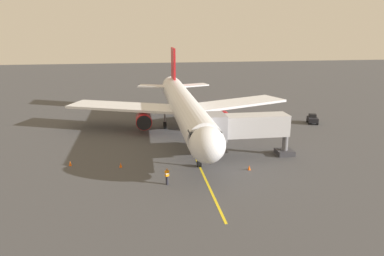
{
  "coord_description": "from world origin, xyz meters",
  "views": [
    {
      "loc": [
        8.48,
        52.34,
        15.07
      ],
      "look_at": [
        1.95,
        9.14,
        3.0
      ],
      "focal_mm": 34.23,
      "sensor_mm": 36.0,
      "label": 1
    }
  ],
  "objects_px": {
    "ground_crew_marshaller": "(167,176)",
    "safety_cone_nose_left": "(121,165)",
    "safety_cone_nose_right": "(70,163)",
    "airplane": "(184,106)",
    "safety_cone_wing_port": "(249,168)",
    "tug_near_nose": "(312,119)",
    "jet_bridge": "(241,127)"
  },
  "relations": [
    {
      "from": "tug_near_nose",
      "to": "safety_cone_nose_right",
      "type": "distance_m",
      "value": 38.22
    },
    {
      "from": "tug_near_nose",
      "to": "safety_cone_wing_port",
      "type": "xyz_separation_m",
      "value": [
        16.13,
        17.89,
        -0.43
      ]
    },
    {
      "from": "ground_crew_marshaller",
      "to": "safety_cone_nose_left",
      "type": "bearing_deg",
      "value": -48.56
    },
    {
      "from": "safety_cone_nose_right",
      "to": "safety_cone_wing_port",
      "type": "distance_m",
      "value": 20.02
    },
    {
      "from": "safety_cone_wing_port",
      "to": "safety_cone_nose_left",
      "type": "bearing_deg",
      "value": -11.65
    },
    {
      "from": "jet_bridge",
      "to": "tug_near_nose",
      "type": "distance_m",
      "value": 21.28
    },
    {
      "from": "airplane",
      "to": "tug_near_nose",
      "type": "relative_size",
      "value": 15.32
    },
    {
      "from": "safety_cone_nose_left",
      "to": "tug_near_nose",
      "type": "bearing_deg",
      "value": -153.44
    },
    {
      "from": "airplane",
      "to": "safety_cone_wing_port",
      "type": "distance_m",
      "value": 16.78
    },
    {
      "from": "airplane",
      "to": "jet_bridge",
      "type": "distance_m",
      "value": 12.5
    },
    {
      "from": "ground_crew_marshaller",
      "to": "safety_cone_nose_left",
      "type": "height_order",
      "value": "ground_crew_marshaller"
    },
    {
      "from": "safety_cone_nose_right",
      "to": "ground_crew_marshaller",
      "type": "bearing_deg",
      "value": 147.03
    },
    {
      "from": "ground_crew_marshaller",
      "to": "safety_cone_wing_port",
      "type": "xyz_separation_m",
      "value": [
        -9.2,
        -2.48,
        -0.61
      ]
    },
    {
      "from": "tug_near_nose",
      "to": "safety_cone_wing_port",
      "type": "distance_m",
      "value": 24.09
    },
    {
      "from": "airplane",
      "to": "safety_cone_wing_port",
      "type": "xyz_separation_m",
      "value": [
        -5.19,
        15.51,
        -3.73
      ]
    },
    {
      "from": "tug_near_nose",
      "to": "safety_cone_nose_left",
      "type": "distance_m",
      "value": 33.6
    },
    {
      "from": "safety_cone_nose_left",
      "to": "safety_cone_nose_right",
      "type": "relative_size",
      "value": 1.0
    },
    {
      "from": "jet_bridge",
      "to": "safety_cone_nose_right",
      "type": "distance_m",
      "value": 20.0
    },
    {
      "from": "airplane",
      "to": "jet_bridge",
      "type": "height_order",
      "value": "airplane"
    },
    {
      "from": "jet_bridge",
      "to": "safety_cone_nose_right",
      "type": "height_order",
      "value": "jet_bridge"
    },
    {
      "from": "ground_crew_marshaller",
      "to": "tug_near_nose",
      "type": "xyz_separation_m",
      "value": [
        -25.33,
        -20.37,
        -0.18
      ]
    },
    {
      "from": "tug_near_nose",
      "to": "safety_cone_wing_port",
      "type": "height_order",
      "value": "tug_near_nose"
    },
    {
      "from": "safety_cone_nose_left",
      "to": "safety_cone_nose_right",
      "type": "distance_m",
      "value": 5.81
    },
    {
      "from": "jet_bridge",
      "to": "safety_cone_wing_port",
      "type": "distance_m",
      "value": 5.47
    },
    {
      "from": "ground_crew_marshaller",
      "to": "safety_cone_nose_right",
      "type": "relative_size",
      "value": 3.11
    },
    {
      "from": "jet_bridge",
      "to": "ground_crew_marshaller",
      "type": "distance_m",
      "value": 11.83
    },
    {
      "from": "safety_cone_wing_port",
      "to": "airplane",
      "type": "bearing_deg",
      "value": -71.49
    },
    {
      "from": "tug_near_nose",
      "to": "safety_cone_nose_right",
      "type": "xyz_separation_m",
      "value": [
        35.7,
        13.65,
        -0.43
      ]
    },
    {
      "from": "airplane",
      "to": "ground_crew_marshaller",
      "type": "distance_m",
      "value": 18.7
    },
    {
      "from": "jet_bridge",
      "to": "tug_near_nose",
      "type": "bearing_deg",
      "value": -139.47
    },
    {
      "from": "safety_cone_nose_left",
      "to": "safety_cone_nose_right",
      "type": "height_order",
      "value": "same"
    },
    {
      "from": "airplane",
      "to": "safety_cone_wing_port",
      "type": "relative_size",
      "value": 73.12
    }
  ]
}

